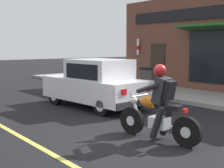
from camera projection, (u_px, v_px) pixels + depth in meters
The scene contains 7 objects.
ground_plane at pixel (134, 139), 6.67m from camera, with size 80.00×80.00×0.00m, color black.
sidewalk_curb at pixel (183, 95), 12.39m from camera, with size 2.60×22.00×0.14m, color gray.
lane_stripe at pixel (0, 125), 7.86m from camera, with size 0.12×19.80×0.01m, color #D1C64C.
storefront_building at pixel (213, 43), 12.86m from camera, with size 1.25×10.20×4.20m.
motorcycle_with_rider at pixel (159, 109), 6.54m from camera, with size 0.64×2.02×1.62m.
car_hatchback at pixel (96, 84), 10.17m from camera, with size 1.91×3.89×1.57m.
trash_bin at pixel (146, 79), 12.76m from camera, with size 0.56×0.56×0.98m.
Camera 1 is at (-4.44, -4.74, 1.99)m, focal length 50.00 mm.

